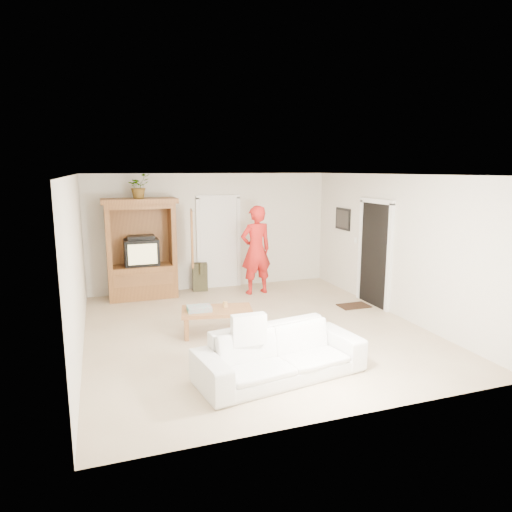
{
  "coord_description": "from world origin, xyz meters",
  "views": [
    {
      "loc": [
        -2.4,
        -7.02,
        2.68
      ],
      "look_at": [
        0.23,
        0.6,
        1.15
      ],
      "focal_mm": 32.0,
      "sensor_mm": 36.0,
      "label": 1
    }
  ],
  "objects": [
    {
      "name": "towel",
      "position": [
        -0.95,
        -0.01,
        0.47
      ],
      "size": [
        0.39,
        0.3,
        0.08
      ],
      "primitive_type": "cube",
      "rotation": [
        0.0,
        0.0,
        -0.05
      ],
      "color": "#C4415C",
      "rests_on": "coffee_table"
    },
    {
      "name": "coffee_table",
      "position": [
        -0.66,
        -0.01,
        0.37
      ],
      "size": [
        1.24,
        0.83,
        0.43
      ],
      "rotation": [
        0.0,
        0.0,
        -0.19
      ],
      "color": "olive",
      "rests_on": "floor"
    },
    {
      "name": "backpack_black",
      "position": [
        -1.05,
        2.78,
        0.22
      ],
      "size": [
        0.36,
        0.23,
        0.44
      ],
      "primitive_type": null,
      "rotation": [
        0.0,
        0.0,
        -0.06
      ],
      "color": "black",
      "rests_on": "floor"
    },
    {
      "name": "backpack_olive",
      "position": [
        -0.34,
        2.8,
        0.31
      ],
      "size": [
        0.36,
        0.29,
        0.62
      ],
      "primitive_type": null,
      "rotation": [
        0.0,
        0.0,
        -0.15
      ],
      "color": "#47442B",
      "rests_on": "floor"
    },
    {
      "name": "wall_left",
      "position": [
        -2.75,
        0.0,
        1.3
      ],
      "size": [
        0.0,
        6.0,
        6.0
      ],
      "primitive_type": "plane",
      "rotation": [
        1.57,
        0.0,
        1.57
      ],
      "color": "silver",
      "rests_on": "floor"
    },
    {
      "name": "wall_back",
      "position": [
        0.0,
        3.0,
        1.3
      ],
      "size": [
        5.5,
        0.0,
        5.5
      ],
      "primitive_type": "plane",
      "rotation": [
        1.57,
        0.0,
        0.0
      ],
      "color": "silver",
      "rests_on": "floor"
    },
    {
      "name": "doorway_right",
      "position": [
        2.73,
        0.6,
        1.02
      ],
      "size": [
        0.05,
        0.9,
        2.04
      ],
      "primitive_type": "cube",
      "color": "black",
      "rests_on": "floor"
    },
    {
      "name": "framed_picture",
      "position": [
        2.73,
        1.9,
        1.6
      ],
      "size": [
        0.03,
        0.6,
        0.48
      ],
      "primitive_type": "cube",
      "color": "black",
      "rests_on": "wall_right"
    },
    {
      "name": "ceiling",
      "position": [
        0.0,
        0.0,
        2.6
      ],
      "size": [
        6.0,
        6.0,
        0.0
      ],
      "primitive_type": "plane",
      "rotation": [
        3.14,
        0.0,
        0.0
      ],
      "color": "white",
      "rests_on": "floor"
    },
    {
      "name": "doormat",
      "position": [
        2.3,
        0.6,
        0.01
      ],
      "size": [
        0.6,
        0.4,
        0.02
      ],
      "primitive_type": "cube",
      "color": "#382316",
      "rests_on": "floor"
    },
    {
      "name": "floor",
      "position": [
        0.0,
        0.0,
        0.0
      ],
      "size": [
        6.0,
        6.0,
        0.0
      ],
      "primitive_type": "plane",
      "color": "tan",
      "rests_on": "ground"
    },
    {
      "name": "sofa",
      "position": [
        -0.27,
        -1.83,
        0.32
      ],
      "size": [
        2.32,
        1.2,
        0.65
      ],
      "primitive_type": "imported",
      "rotation": [
        0.0,
        0.0,
        0.16
      ],
      "color": "silver",
      "rests_on": "floor"
    },
    {
      "name": "armoire",
      "position": [
        -1.58,
        2.66,
        0.91
      ],
      "size": [
        1.82,
        1.14,
        2.1
      ],
      "color": "brown",
      "rests_on": "floor"
    },
    {
      "name": "man",
      "position": [
        0.78,
        2.18,
        0.97
      ],
      "size": [
        0.76,
        0.54,
        1.93
      ],
      "primitive_type": "imported",
      "rotation": [
        0.0,
        0.0,
        3.26
      ],
      "color": "red",
      "rests_on": "floor"
    },
    {
      "name": "candle",
      "position": [
        -0.5,
        0.04,
        0.48
      ],
      "size": [
        0.08,
        0.08,
        0.1
      ],
      "primitive_type": "cylinder",
      "color": "tan",
      "rests_on": "coffee_table"
    },
    {
      "name": "wall_front",
      "position": [
        0.0,
        -3.0,
        1.3
      ],
      "size": [
        5.5,
        0.0,
        5.5
      ],
      "primitive_type": "plane",
      "rotation": [
        -1.57,
        0.0,
        0.0
      ],
      "color": "silver",
      "rests_on": "floor"
    },
    {
      "name": "wall_right",
      "position": [
        2.75,
        0.0,
        1.3
      ],
      "size": [
        0.0,
        6.0,
        6.0
      ],
      "primitive_type": "plane",
      "rotation": [
        1.57,
        0.0,
        -1.57
      ],
      "color": "silver",
      "rests_on": "floor"
    },
    {
      "name": "door_back",
      "position": [
        0.15,
        2.97,
        1.02
      ],
      "size": [
        0.85,
        0.05,
        2.04
      ],
      "primitive_type": "cube",
      "color": "white",
      "rests_on": "floor"
    },
    {
      "name": "plant",
      "position": [
        -1.6,
        2.63,
        2.35
      ],
      "size": [
        0.59,
        0.58,
        0.5
      ],
      "primitive_type": "imported",
      "rotation": [
        0.0,
        0.0,
        0.67
      ],
      "color": "#4C7238",
      "rests_on": "armoire"
    }
  ]
}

